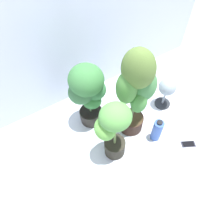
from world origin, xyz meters
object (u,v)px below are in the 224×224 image
(potted_plant_front_left, at_px, (113,129))
(floor_fan, at_px, (167,89))
(potted_plant_back_left, at_px, (88,91))
(nutrient_bottle, at_px, (157,130))
(potted_plant_center, at_px, (136,90))
(cell_phone, at_px, (188,144))

(potted_plant_front_left, xyz_separation_m, floor_fan, (0.84, 0.18, -0.16))
(potted_plant_back_left, xyz_separation_m, nutrient_bottle, (0.43, -0.57, -0.32))
(potted_plant_back_left, relative_size, floor_fan, 1.91)
(potted_plant_center, relative_size, cell_phone, 6.05)
(potted_plant_center, height_order, cell_phone, potted_plant_center)
(potted_plant_front_left, relative_size, cell_phone, 4.28)
(potted_plant_back_left, height_order, potted_plant_center, potted_plant_center)
(potted_plant_center, bearing_deg, floor_fan, 5.30)
(potted_plant_front_left, relative_size, nutrient_bottle, 2.45)
(potted_plant_center, relative_size, nutrient_bottle, 3.47)
(cell_phone, height_order, nutrient_bottle, nutrient_bottle)
(nutrient_bottle, bearing_deg, potted_plant_back_left, 127.12)
(floor_fan, bearing_deg, potted_plant_center, 131.71)
(cell_phone, height_order, floor_fan, floor_fan)
(potted_plant_center, bearing_deg, potted_plant_front_left, -157.82)
(potted_plant_front_left, bearing_deg, potted_plant_center, 22.18)
(potted_plant_back_left, xyz_separation_m, floor_fan, (0.81, -0.28, -0.19))
(floor_fan, distance_m, nutrient_bottle, 0.50)
(nutrient_bottle, bearing_deg, potted_plant_center, 116.83)
(floor_fan, bearing_deg, nutrient_bottle, 163.96)
(potted_plant_front_left, height_order, nutrient_bottle, potted_plant_front_left)
(nutrient_bottle, bearing_deg, floor_fan, 37.55)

